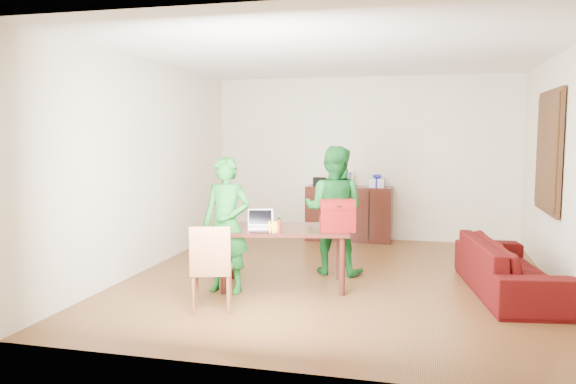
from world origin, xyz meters
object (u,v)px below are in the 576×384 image
(person_far, at_px, (334,210))
(bottle, at_px, (279,225))
(laptop, at_px, (261,225))
(sofa, at_px, (510,267))
(table, at_px, (284,235))
(person_near, at_px, (226,225))
(chair, at_px, (212,285))
(red_bag, at_px, (338,219))

(person_far, bearing_deg, bottle, 77.36)
(laptop, xyz_separation_m, sofa, (2.75, 0.41, -0.44))
(table, distance_m, person_far, 0.92)
(person_near, relative_size, person_far, 0.94)
(chair, relative_size, red_bag, 2.29)
(chair, xyz_separation_m, person_near, (-0.08, 0.66, 0.50))
(person_far, height_order, laptop, person_far)
(table, xyz_separation_m, person_far, (0.45, 0.78, 0.20))
(person_near, xyz_separation_m, person_far, (1.02, 1.13, 0.05))
(chair, xyz_separation_m, bottle, (0.52, 0.65, 0.52))
(table, bearing_deg, red_bag, -17.34)
(table, distance_m, chair, 1.18)
(laptop, bearing_deg, table, 0.96)
(chair, relative_size, bottle, 5.06)
(table, distance_m, sofa, 2.54)
(chair, distance_m, bottle, 0.99)
(chair, xyz_separation_m, red_bag, (1.12, 0.95, 0.58))
(table, bearing_deg, laptop, -172.75)
(person_far, xyz_separation_m, red_bag, (0.18, -0.84, 0.02))
(person_far, relative_size, bottle, 9.33)
(chair, relative_size, person_near, 0.58)
(laptop, relative_size, bottle, 1.97)
(red_bag, bearing_deg, laptop, 167.81)
(table, height_order, sofa, table)
(chair, bearing_deg, table, 47.88)
(person_near, bearing_deg, chair, -80.75)
(laptop, bearing_deg, sofa, -9.33)
(person_far, bearing_deg, sofa, 175.09)
(person_near, relative_size, sofa, 0.75)
(bottle, height_order, red_bag, red_bag)
(laptop, height_order, bottle, laptop)
(person_far, height_order, red_bag, person_far)
(table, xyz_separation_m, sofa, (2.50, 0.32, -0.31))
(laptop, bearing_deg, person_near, -157.75)
(person_far, bearing_deg, red_bag, 109.71)
(table, xyz_separation_m, laptop, (-0.25, -0.09, 0.12))
(person_near, xyz_separation_m, laptop, (0.32, 0.27, -0.03))
(chair, relative_size, person_far, 0.54)
(chair, distance_m, sofa, 3.27)
(bottle, height_order, sofa, bottle)
(table, relative_size, red_bag, 4.20)
(sofa, bearing_deg, chair, 105.35)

